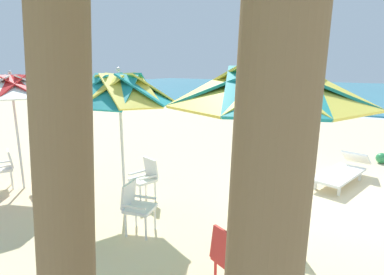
% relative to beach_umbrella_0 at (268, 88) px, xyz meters
% --- Properties ---
extents(ground_plane, '(80.00, 80.00, 0.00)m').
position_rel_beach_umbrella_0_xyz_m(ground_plane, '(0.91, 3.03, -2.45)').
color(ground_plane, beige).
extents(surf_foam, '(80.00, 0.70, 0.01)m').
position_rel_beach_umbrella_0_xyz_m(surf_foam, '(0.91, 15.28, -2.44)').
color(surf_foam, white).
rests_on(surf_foam, ground).
extents(beach_umbrella_0, '(2.40, 2.40, 2.78)m').
position_rel_beach_umbrella_0_xyz_m(beach_umbrella_0, '(0.00, 0.00, 0.00)').
color(beach_umbrella_0, silver).
rests_on(beach_umbrella_0, ground).
extents(plastic_chair_0, '(0.57, 0.59, 0.87)m').
position_rel_beach_umbrella_0_xyz_m(plastic_chair_0, '(-0.14, -0.54, -1.95)').
color(plastic_chair_0, red).
rests_on(plastic_chair_0, ground).
extents(plastic_chair_1, '(0.50, 0.53, 0.87)m').
position_rel_beach_umbrella_0_xyz_m(plastic_chair_1, '(-0.04, 0.82, -1.95)').
color(plastic_chair_1, white).
rests_on(plastic_chair_1, ground).
extents(beach_umbrella_1, '(1.97, 1.97, 2.68)m').
position_rel_beach_umbrella_0_xyz_m(beach_umbrella_1, '(-2.83, 0.45, -0.18)').
color(beach_umbrella_1, silver).
rests_on(beach_umbrella_1, ground).
extents(plastic_chair_2, '(0.56, 0.54, 0.87)m').
position_rel_beach_umbrella_0_xyz_m(plastic_chair_2, '(-2.08, -0.05, -1.95)').
color(plastic_chair_2, white).
rests_on(plastic_chair_2, ground).
extents(plastic_chair_3, '(0.55, 0.57, 0.87)m').
position_rel_beach_umbrella_0_xyz_m(plastic_chair_3, '(-2.81, 1.04, -1.95)').
color(plastic_chair_3, white).
rests_on(plastic_chair_3, ground).
extents(plastic_chair_4, '(0.55, 0.52, 0.87)m').
position_rel_beach_umbrella_0_xyz_m(plastic_chair_4, '(-3.68, 0.08, -1.95)').
color(plastic_chair_4, white).
rests_on(plastic_chair_4, ground).
extents(beach_umbrella_2, '(2.04, 2.04, 2.60)m').
position_rel_beach_umbrella_0_xyz_m(beach_umbrella_2, '(-5.55, 0.05, -0.19)').
color(beach_umbrella_2, silver).
rests_on(beach_umbrella_2, ground).
extents(plastic_chair_5, '(0.58, 0.60, 0.87)m').
position_rel_beach_umbrella_0_xyz_m(plastic_chair_5, '(-4.98, 0.33, -1.95)').
color(plastic_chair_5, white).
rests_on(plastic_chair_5, ground).
extents(plastic_chair_6, '(0.59, 0.61, 0.87)m').
position_rel_beach_umbrella_0_xyz_m(plastic_chair_6, '(-5.92, -0.13, -1.95)').
color(plastic_chair_6, white).
rests_on(plastic_chair_6, ground).
extents(sun_lounger_1, '(1.10, 2.23, 0.62)m').
position_rel_beach_umbrella_0_xyz_m(sun_lounger_1, '(0.47, 4.25, -2.17)').
color(sun_lounger_1, white).
rests_on(sun_lounger_1, ground).
extents(palm_tree_2, '(2.88, 3.05, 4.10)m').
position_rel_beach_umbrella_0_xyz_m(palm_tree_2, '(-0.01, -2.71, 0.32)').
color(palm_tree_2, brown).
rests_on(palm_tree_2, ground).
extents(beach_ball, '(0.30, 0.30, 0.30)m').
position_rel_beach_umbrella_0_xyz_m(beach_ball, '(1.21, 6.49, -2.30)').
color(beach_ball, '#2D8C4C').
rests_on(beach_ball, ground).
extents(beachgoer_seated, '(0.30, 0.93, 0.92)m').
position_rel_beach_umbrella_0_xyz_m(beachgoer_seated, '(-2.04, 13.82, -2.15)').
color(beachgoer_seated, red).
rests_on(beachgoer_seated, ground).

